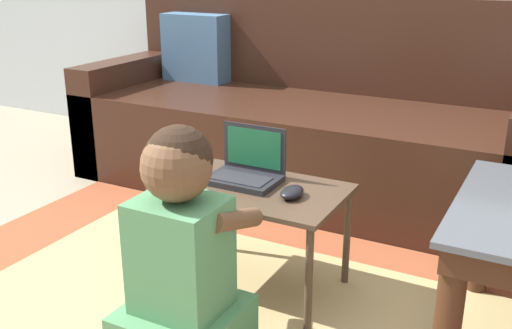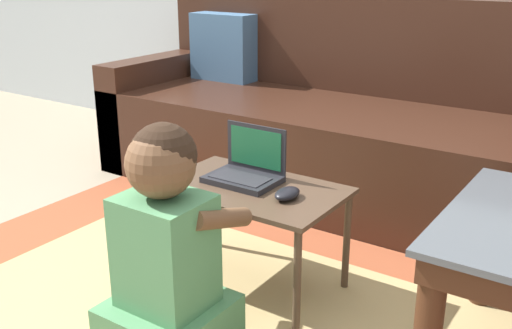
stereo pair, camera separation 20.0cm
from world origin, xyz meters
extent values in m
plane|color=gray|center=(0.00, 0.00, 0.00)|extent=(16.00, 16.00, 0.00)
cube|color=#9E4C2D|center=(0.03, -0.05, 0.00)|extent=(2.36, 1.47, 0.01)
cube|color=tan|center=(0.03, -0.05, 0.01)|extent=(1.70, 1.06, 0.00)
cube|color=#381E14|center=(-0.21, 1.12, 0.22)|extent=(2.21, 0.86, 0.44)
cube|color=#381E14|center=(-0.21, 1.46, 0.67)|extent=(2.21, 0.19, 0.47)
cube|color=#381E14|center=(-1.23, 1.12, 0.28)|extent=(0.16, 0.86, 0.57)
cube|color=#426689|center=(-0.93, 1.29, 0.62)|extent=(0.36, 0.14, 0.36)
cylinder|color=#422314|center=(0.72, 0.50, 0.22)|extent=(0.07, 0.07, 0.43)
cube|color=#4C3828|center=(0.03, 0.17, 0.36)|extent=(0.60, 0.38, 0.02)
cylinder|color=#4C3828|center=(-0.24, 0.00, 0.18)|extent=(0.02, 0.02, 0.36)
cylinder|color=#4C3828|center=(0.31, 0.00, 0.18)|extent=(0.02, 0.02, 0.36)
cylinder|color=#4C3828|center=(-0.24, 0.33, 0.18)|extent=(0.02, 0.02, 0.36)
cylinder|color=#4C3828|center=(0.31, 0.33, 0.18)|extent=(0.02, 0.02, 0.36)
cube|color=#232328|center=(-0.02, 0.18, 0.38)|extent=(0.24, 0.17, 0.02)
cube|color=#28282D|center=(-0.02, 0.17, 0.39)|extent=(0.19, 0.10, 0.00)
cube|color=#232328|center=(-0.02, 0.27, 0.47)|extent=(0.24, 0.01, 0.16)
cube|color=#196038|center=(-0.02, 0.26, 0.47)|extent=(0.20, 0.00, 0.13)
ellipsoid|color=black|center=(0.18, 0.14, 0.39)|extent=(0.07, 0.11, 0.03)
cube|color=#518E5B|center=(0.04, -0.26, 0.08)|extent=(0.32, 0.31, 0.16)
cube|color=#518E5B|center=(0.04, -0.26, 0.32)|extent=(0.24, 0.20, 0.32)
sphere|color=brown|center=(0.04, -0.26, 0.58)|extent=(0.19, 0.19, 0.19)
sphere|color=black|center=(0.04, -0.25, 0.59)|extent=(0.18, 0.18, 0.18)
cylinder|color=brown|center=(-0.07, -0.15, 0.40)|extent=(0.06, 0.24, 0.13)
cylinder|color=brown|center=(0.15, -0.15, 0.40)|extent=(0.06, 0.24, 0.13)
camera|label=1|loc=(0.90, -1.45, 1.09)|focal=42.00mm
camera|label=2|loc=(1.07, -1.35, 1.09)|focal=42.00mm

